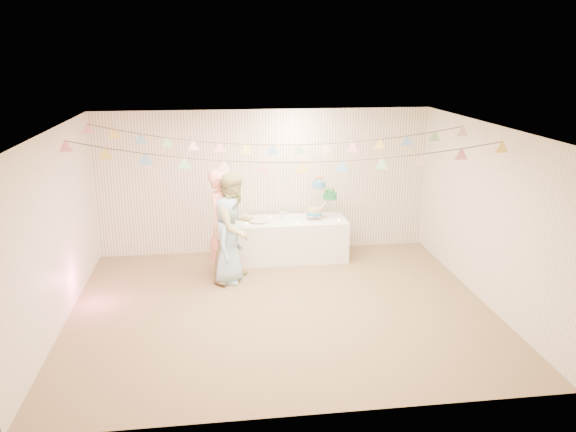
{
  "coord_description": "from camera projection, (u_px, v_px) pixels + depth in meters",
  "views": [
    {
      "loc": [
        -0.87,
        -7.36,
        3.6
      ],
      "look_at": [
        0.2,
        0.8,
        1.15
      ],
      "focal_mm": 35.0,
      "sensor_mm": 36.0,
      "label": 1
    }
  ],
  "objects": [
    {
      "name": "table",
      "position": [
        291.0,
        239.0,
        9.96
      ],
      "size": [
        1.94,
        0.78,
        0.73
      ],
      "primitive_type": "cube",
      "color": "white",
      "rests_on": "floor"
    },
    {
      "name": "tealight_3",
      "position": [
        309.0,
        215.0,
        10.1
      ],
      "size": [
        0.04,
        0.04,
        0.03
      ],
      "primitive_type": "cylinder",
      "color": "#FFD88C",
      "rests_on": "table"
    },
    {
      "name": "cake_top_tier",
      "position": [
        319.0,
        183.0,
        9.75
      ],
      "size": [
        0.25,
        0.25,
        0.19
      ],
      "primitive_type": null,
      "color": "#4394D4",
      "rests_on": "cake_stand"
    },
    {
      "name": "left_wall",
      "position": [
        55.0,
        231.0,
        7.39
      ],
      "size": [
        5.0,
        5.0,
        0.0
      ],
      "primitive_type": "plane",
      "color": "white",
      "rests_on": "ground"
    },
    {
      "name": "tealight_2",
      "position": [
        298.0,
        222.0,
        9.65
      ],
      "size": [
        0.04,
        0.04,
        0.03
      ],
      "primitive_type": "cylinder",
      "color": "#FFD88C",
      "rests_on": "table"
    },
    {
      "name": "tealight_1",
      "position": [
        270.0,
        217.0,
        9.98
      ],
      "size": [
        0.04,
        0.04,
        0.03
      ],
      "primitive_type": "cylinder",
      "color": "#FFD88C",
      "rests_on": "table"
    },
    {
      "name": "back_wall",
      "position": [
        265.0,
        182.0,
        10.14
      ],
      "size": [
        6.0,
        6.0,
        0.0
      ],
      "primitive_type": "plane",
      "color": "white",
      "rests_on": "ground"
    },
    {
      "name": "floor",
      "position": [
        281.0,
        308.0,
        8.13
      ],
      "size": [
        6.0,
        6.0,
        0.0
      ],
      "primitive_type": "plane",
      "color": "brown",
      "rests_on": "ground"
    },
    {
      "name": "bunting_back",
      "position": [
        272.0,
        135.0,
        8.51
      ],
      "size": [
        5.6,
        1.1,
        0.4
      ],
      "primitive_type": null,
      "color": "pink",
      "rests_on": "ceiling"
    },
    {
      "name": "cake_stand",
      "position": [
        322.0,
        198.0,
        9.86
      ],
      "size": [
        0.62,
        0.37,
        0.7
      ],
      "primitive_type": null,
      "color": "silver",
      "rests_on": "table"
    },
    {
      "name": "person_adult_b",
      "position": [
        235.0,
        227.0,
        8.92
      ],
      "size": [
        1.06,
        1.09,
        1.77
      ],
      "primitive_type": "imported",
      "rotation": [
        0.0,
        0.0,
        0.89
      ],
      "color": "tan",
      "rests_on": "floor"
    },
    {
      "name": "ceiling",
      "position": [
        281.0,
        128.0,
        7.39
      ],
      "size": [
        6.0,
        6.0,
        0.0
      ],
      "primitive_type": "plane",
      "color": "white",
      "rests_on": "ground"
    },
    {
      "name": "platter",
      "position": [
        259.0,
        220.0,
        9.73
      ],
      "size": [
        0.35,
        0.35,
        0.02
      ],
      "primitive_type": "cylinder",
      "color": "white",
      "rests_on": "table"
    },
    {
      "name": "bunting_front",
      "position": [
        283.0,
        152.0,
        7.28
      ],
      "size": [
        5.6,
        0.9,
        0.36
      ],
      "primitive_type": null,
      "color": "#72A5E5",
      "rests_on": "ceiling"
    },
    {
      "name": "posy",
      "position": [
        283.0,
        214.0,
        9.86
      ],
      "size": [
        0.13,
        0.13,
        0.15
      ],
      "primitive_type": null,
      "color": "white",
      "rests_on": "table"
    },
    {
      "name": "right_wall",
      "position": [
        486.0,
        215.0,
        8.13
      ],
      "size": [
        5.0,
        5.0,
        0.0
      ],
      "primitive_type": "plane",
      "color": "white",
      "rests_on": "ground"
    },
    {
      "name": "tealight_4",
      "position": [
        339.0,
        220.0,
        9.78
      ],
      "size": [
        0.04,
        0.04,
        0.03
      ],
      "primitive_type": "cylinder",
      "color": "#FFD88C",
      "rests_on": "table"
    },
    {
      "name": "tealight_0",
      "position": [
        246.0,
        223.0,
        9.61
      ],
      "size": [
        0.04,
        0.04,
        0.03
      ],
      "primitive_type": "cylinder",
      "color": "#FFD88C",
      "rests_on": "table"
    },
    {
      "name": "person_adult_a",
      "position": [
        223.0,
        224.0,
        9.03
      ],
      "size": [
        0.69,
        0.78,
        1.79
      ],
      "primitive_type": "imported",
      "rotation": [
        0.0,
        0.0,
        1.07
      ],
      "color": "#FA9782",
      "rests_on": "floor"
    },
    {
      "name": "cake_bottom",
      "position": [
        314.0,
        213.0,
        9.86
      ],
      "size": [
        0.31,
        0.31,
        0.15
      ],
      "primitive_type": null,
      "color": "#2A98C7",
      "rests_on": "cake_stand"
    },
    {
      "name": "cake_middle",
      "position": [
        331.0,
        196.0,
        9.97
      ],
      "size": [
        0.27,
        0.27,
        0.22
      ],
      "primitive_type": null,
      "color": "#1A7B3C",
      "rests_on": "cake_stand"
    },
    {
      "name": "front_wall",
      "position": [
        312.0,
        299.0,
        5.38
      ],
      "size": [
        6.0,
        6.0,
        0.0
      ],
      "primitive_type": "plane",
      "color": "white",
      "rests_on": "ground"
    },
    {
      "name": "person_child",
      "position": [
        228.0,
        240.0,
        8.88
      ],
      "size": [
        0.66,
        0.8,
        1.41
      ],
      "primitive_type": "imported",
      "rotation": [
        0.0,
        0.0,
        1.22
      ],
      "color": "#93BBD0",
      "rests_on": "floor"
    }
  ]
}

